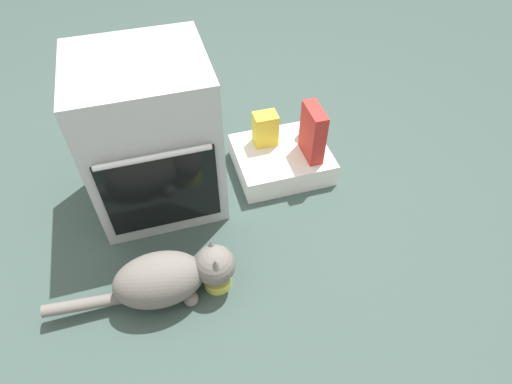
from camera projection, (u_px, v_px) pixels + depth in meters
name	position (u px, v px, depth m)	size (l,w,h in m)	color
ground	(192.00, 269.00, 1.89)	(8.00, 8.00, 0.00)	#384C47
oven	(151.00, 137.00, 1.92)	(0.57, 0.57, 0.75)	#B7BABF
pantry_cabinet	(281.00, 159.00, 2.27)	(0.48, 0.40, 0.13)	white
food_bowl	(217.00, 280.00, 1.82)	(0.12, 0.12, 0.08)	#D1D14C
cat	(169.00, 277.00, 1.71)	(0.77, 0.23, 0.25)	slate
soda_can	(306.00, 126.00, 2.27)	(0.07, 0.07, 0.12)	green
snack_bag	(265.00, 129.00, 2.20)	(0.12, 0.09, 0.18)	yellow
cereal_box	(313.00, 133.00, 2.11)	(0.07, 0.18, 0.28)	#B72D28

